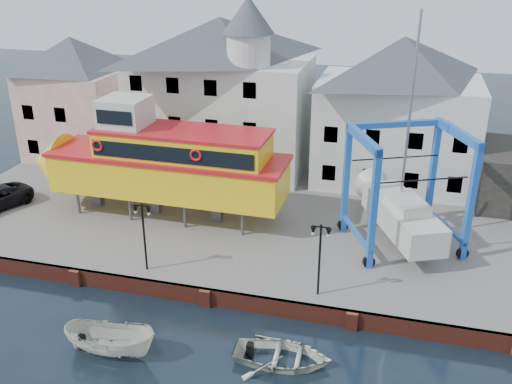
# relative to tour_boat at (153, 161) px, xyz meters

# --- Properties ---
(ground) EXTENTS (140.00, 140.00, 0.00)m
(ground) POSITION_rel_tour_boat_xyz_m (6.60, -8.41, -4.82)
(ground) COLOR black
(ground) RESTS_ON ground
(hardstanding) EXTENTS (44.00, 22.00, 1.00)m
(hardstanding) POSITION_rel_tour_boat_xyz_m (6.60, 2.59, -4.32)
(hardstanding) COLOR slate
(hardstanding) RESTS_ON ground
(quay_wall) EXTENTS (44.00, 0.47, 1.00)m
(quay_wall) POSITION_rel_tour_boat_xyz_m (6.60, -8.31, -4.32)
(quay_wall) COLOR maroon
(quay_wall) RESTS_ON ground
(building_pink) EXTENTS (8.00, 7.00, 10.30)m
(building_pink) POSITION_rel_tour_boat_xyz_m (-11.40, 9.58, 1.33)
(building_pink) COLOR tan
(building_pink) RESTS_ON hardstanding
(building_white_main) EXTENTS (14.00, 8.30, 14.00)m
(building_white_main) POSITION_rel_tour_boat_xyz_m (1.73, 9.98, 2.52)
(building_white_main) COLOR silver
(building_white_main) RESTS_ON hardstanding
(building_white_right) EXTENTS (12.00, 8.00, 11.20)m
(building_white_right) POSITION_rel_tour_boat_xyz_m (15.60, 10.58, 1.78)
(building_white_right) COLOR silver
(building_white_right) RESTS_ON hardstanding
(lamp_post_left) EXTENTS (1.12, 0.32, 4.20)m
(lamp_post_left) POSITION_rel_tour_boat_xyz_m (2.60, -7.21, -0.65)
(lamp_post_left) COLOR black
(lamp_post_left) RESTS_ON hardstanding
(lamp_post_right) EXTENTS (1.12, 0.32, 4.20)m
(lamp_post_right) POSITION_rel_tour_boat_xyz_m (12.60, -7.21, -0.65)
(lamp_post_right) COLOR black
(lamp_post_right) RESTS_ON hardstanding
(tour_boat) EXTENTS (18.64, 4.69, 8.10)m
(tour_boat) POSITION_rel_tour_boat_xyz_m (0.00, 0.00, 0.00)
(tour_boat) COLOR #59595E
(tour_boat) RESTS_ON hardstanding
(travel_lift) EXTENTS (8.12, 9.48, 14.12)m
(travel_lift) POSITION_rel_tour_boat_xyz_m (16.30, 0.49, -1.46)
(travel_lift) COLOR #195DAE
(travel_lift) RESTS_ON hardstanding
(motorboat_a) EXTENTS (4.74, 1.95, 1.80)m
(motorboat_a) POSITION_rel_tour_boat_xyz_m (3.55, -13.44, -4.82)
(motorboat_a) COLOR beige
(motorboat_a) RESTS_ON ground
(motorboat_b) EXTENTS (4.87, 3.60, 0.97)m
(motorboat_b) POSITION_rel_tour_boat_xyz_m (11.70, -11.88, -4.82)
(motorboat_b) COLOR beige
(motorboat_b) RESTS_ON ground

